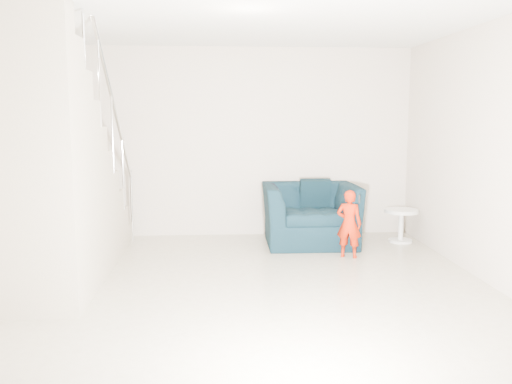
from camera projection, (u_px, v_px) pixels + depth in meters
floor at (249, 296)px, 5.27m from camera, size 5.50×5.50×0.00m
ceiling at (249, 8)px, 4.89m from camera, size 5.50×5.50×0.00m
back_wall at (238, 143)px, 7.79m from camera, size 5.00×0.00×5.00m
front_wall at (286, 206)px, 2.36m from camera, size 5.00×0.00×5.00m
right_wall at (506, 156)px, 5.25m from camera, size 0.00×5.50×5.50m
armchair at (310, 214)px, 7.37m from camera, size 1.27×1.11×0.81m
toddler at (349, 224)px, 6.64m from camera, size 0.36×0.31×0.84m
side_table at (401, 220)px, 7.46m from camera, size 0.46×0.46×0.46m
staircase at (51, 194)px, 5.54m from camera, size 1.02×3.03×3.62m
cushion at (315, 193)px, 7.64m from camera, size 0.43×0.20×0.42m
throw at (274, 207)px, 7.28m from camera, size 0.05×0.53×0.59m
phone at (359, 199)px, 6.58m from camera, size 0.03×0.05×0.10m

